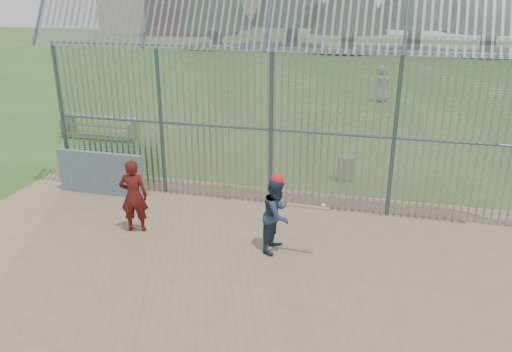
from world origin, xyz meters
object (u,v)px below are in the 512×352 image
(onlooker, at_px, (134,196))
(dugout_wall, at_px, (101,173))
(bleacher, at_px, (100,127))
(batter, at_px, (277,215))
(trash_can, at_px, (346,168))

(onlooker, bearing_deg, dugout_wall, -57.72)
(bleacher, bearing_deg, batter, -39.61)
(dugout_wall, xyz_separation_m, batter, (5.30, -1.84, 0.21))
(dugout_wall, height_order, trash_can, dugout_wall)
(dugout_wall, bearing_deg, trash_can, 23.80)
(dugout_wall, relative_size, onlooker, 1.44)
(trash_can, bearing_deg, onlooker, -133.98)
(trash_can, bearing_deg, batter, -103.00)
(trash_can, distance_m, bleacher, 9.75)
(bleacher, bearing_deg, onlooker, -53.81)
(onlooker, height_order, trash_can, onlooker)
(trash_can, bearing_deg, bleacher, 166.34)
(dugout_wall, height_order, bleacher, dugout_wall)
(bleacher, bearing_deg, trash_can, -13.66)
(batter, height_order, onlooker, onlooker)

